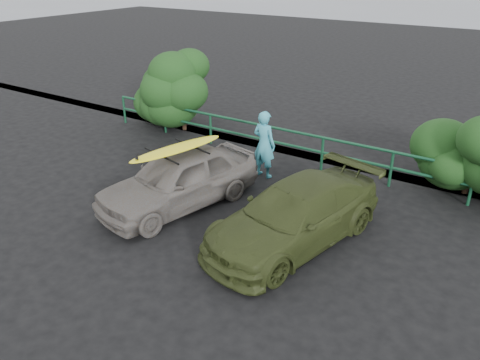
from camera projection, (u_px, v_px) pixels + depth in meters
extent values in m
plane|color=black|center=(187.00, 237.00, 10.44)|extent=(80.00, 80.00, 0.00)
imported|color=slate|center=(179.00, 179.00, 11.49)|extent=(2.66, 4.51, 1.44)
imported|color=#37411D|center=(294.00, 215.00, 9.99)|extent=(2.85, 4.85, 1.32)
imported|color=#40ACC2|center=(264.00, 144.00, 12.96)|extent=(0.74, 0.53, 1.91)
ellipsoid|color=#FEF11A|center=(177.00, 148.00, 11.14)|extent=(1.15, 2.67, 0.08)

